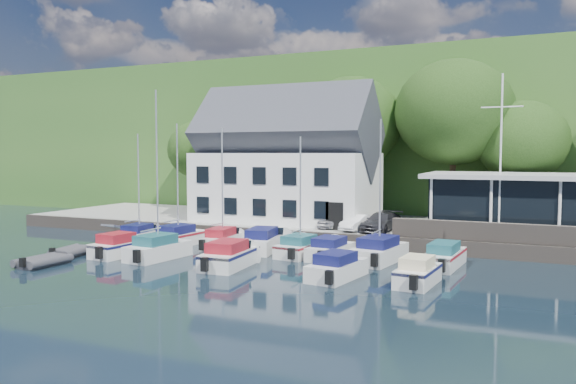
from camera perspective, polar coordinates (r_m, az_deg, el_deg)
name	(u,v)px	position (r m, az deg, el deg)	size (l,w,h in m)	color
ground	(281,283)	(28.56, -0.67, -9.19)	(180.00, 180.00, 0.00)	black
quay	(373,229)	(44.74, 8.65, -3.78)	(60.00, 13.00, 1.00)	gray
quay_face	(348,241)	(38.57, 6.12, -5.00)	(60.00, 0.30, 1.00)	#595047
hillside	(452,143)	(88.09, 16.29, 4.80)	(160.00, 75.00, 16.00)	#2C5921
field_patch	(512,91)	(95.87, 21.83, 9.48)	(50.00, 30.00, 0.30)	#5E6B35
harbor_building	(287,167)	(45.74, -0.12, 2.53)	(14.40, 8.20, 8.70)	white
club_pavilion	(525,204)	(41.47, 22.97, -1.12)	(13.20, 7.20, 4.10)	black
seawall	(541,235)	(37.05, 24.35, -3.99)	(18.00, 0.50, 1.20)	#595047
gangway	(134,238)	(44.77, -15.35, -4.52)	(1.20, 6.00, 1.40)	silver
car_silver	(330,220)	(41.65, 4.29, -2.84)	(1.33, 3.32, 1.13)	#B5B4BA
car_white	(358,223)	(40.25, 7.10, -3.11)	(1.19, 3.41, 1.12)	white
car_dgrey	(381,222)	(40.18, 9.47, -3.01)	(1.84, 4.53, 1.31)	#29292D
car_blue	(441,225)	(40.01, 15.25, -3.21)	(1.38, 3.49, 1.19)	navy
flagpole	(501,157)	(38.39, 20.79, 3.37)	(2.53, 0.20, 10.54)	white
tree_0	(200,165)	(55.98, -8.91, 2.75)	(6.35, 6.35, 8.68)	black
tree_1	(255,159)	(52.42, -3.35, 3.41)	(7.29, 7.29, 9.96)	black
tree_2	(351,146)	(50.18, 6.45, 4.66)	(8.96, 8.96, 12.24)	black
tree_3	(453,140)	(48.26, 16.45, 5.10)	(9.64, 9.64, 13.17)	black
tree_4	(521,162)	(47.90, 22.63, 2.85)	(7.05, 7.05, 9.63)	black
boat_r1_0	(139,185)	(41.74, -14.94, 0.74)	(1.85, 5.52, 8.48)	silver
boat_r1_1	(177,182)	(40.02, -11.16, 1.04)	(2.12, 6.23, 9.02)	silver
boat_r1_2	(222,185)	(38.48, -6.70, 0.69)	(1.74, 5.92, 8.63)	silver
boat_r1_3	(264,239)	(37.54, -2.49, -4.81)	(2.00, 7.01, 1.55)	silver
boat_r1_4	(300,190)	(35.13, 1.26, 0.20)	(2.01, 5.38, 8.39)	silver
boat_r1_5	(331,248)	(34.85, 4.35, -5.65)	(1.99, 5.58, 1.37)	silver
boat_r1_6	(380,183)	(33.75, 9.34, 0.92)	(2.20, 6.76, 9.48)	silver
boat_r1_7	(444,254)	(33.48, 15.61, -6.11)	(1.78, 6.37, 1.45)	silver
boat_r2_0	(119,244)	(37.07, -16.81, -5.13)	(1.99, 5.20, 1.50)	silver
boat_r2_1	(157,183)	(35.14, -13.15, 0.93)	(2.06, 6.26, 9.41)	silver
boat_r2_2	(229,254)	(32.33, -5.97, -6.25)	(2.15, 6.23, 1.56)	silver
boat_r2_3	(337,265)	(29.43, 5.00, -7.41)	(1.96, 5.71, 1.41)	silver
boat_r2_4	(418,270)	(28.68, 13.05, -7.76)	(1.73, 4.99, 1.45)	silver
dinghy_0	(72,250)	(38.41, -21.13, -5.52)	(1.78, 2.96, 0.69)	#37373C
dinghy_1	(43,260)	(35.57, -23.66, -6.31)	(1.85, 3.09, 0.72)	#37373C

